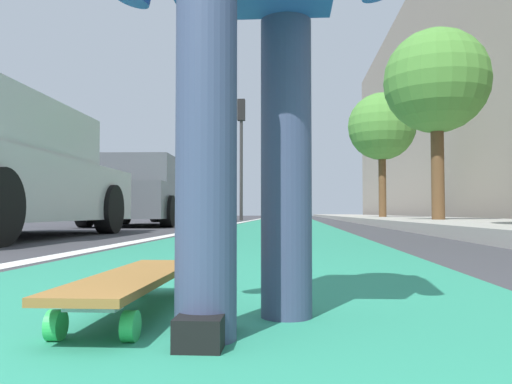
% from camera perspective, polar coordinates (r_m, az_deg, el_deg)
% --- Properties ---
extents(ground_plane, '(80.00, 80.00, 0.00)m').
position_cam_1_polar(ground_plane, '(10.47, 2.54, -3.87)').
color(ground_plane, '#38383D').
extents(bike_lane_paint, '(56.00, 2.19, 0.00)m').
position_cam_1_polar(bike_lane_paint, '(24.46, 3.49, -2.97)').
color(bike_lane_paint, '#288466').
rests_on(bike_lane_paint, ground).
extents(lane_stripe_white, '(52.00, 0.16, 0.01)m').
position_cam_1_polar(lane_stripe_white, '(20.52, -0.14, -3.10)').
color(lane_stripe_white, silver).
rests_on(lane_stripe_white, ground).
extents(sidewalk_curb, '(52.00, 3.20, 0.15)m').
position_cam_1_polar(sidewalk_curb, '(18.75, 14.33, -2.88)').
color(sidewalk_curb, '#9E9B93').
rests_on(sidewalk_curb, ground).
extents(building_facade, '(40.00, 1.20, 10.97)m').
position_cam_1_polar(building_facade, '(23.88, 19.51, 10.40)').
color(building_facade, gray).
rests_on(building_facade, ground).
extents(skateboard, '(0.84, 0.21, 0.11)m').
position_cam_1_polar(skateboard, '(1.51, -13.38, -9.60)').
color(skateboard, green).
rests_on(skateboard, ground).
extents(parked_car_mid, '(4.38, 1.99, 1.47)m').
position_cam_1_polar(parked_car_mid, '(11.62, -12.40, -0.20)').
color(parked_car_mid, '#4C5156').
rests_on(parked_car_mid, ground).
extents(parked_car_far, '(4.42, 2.00, 1.49)m').
position_cam_1_polar(parked_car_far, '(17.38, -7.16, -0.85)').
color(parked_car_far, silver).
rests_on(parked_car_far, ground).
extents(traffic_light, '(0.33, 0.28, 4.53)m').
position_cam_1_polar(traffic_light, '(19.34, -1.64, 6.10)').
color(traffic_light, '#2D2D2D').
rests_on(traffic_light, ground).
extents(street_tree_mid, '(2.11, 2.11, 4.01)m').
position_cam_1_polar(street_tree_mid, '(11.27, 19.34, 11.39)').
color(street_tree_mid, brown).
rests_on(street_tree_mid, ground).
extents(street_tree_far, '(2.21, 2.21, 4.22)m').
position_cam_1_polar(street_tree_far, '(17.52, 13.75, 6.98)').
color(street_tree_far, brown).
rests_on(street_tree_far, ground).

